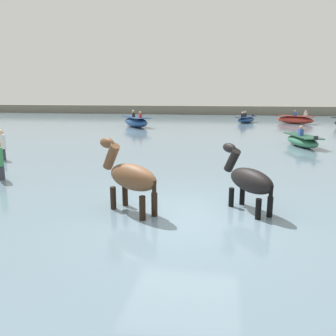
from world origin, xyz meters
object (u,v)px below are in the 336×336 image
Objects in this scene: horse_lead_bay at (130,179)px; horse_trailing_black at (249,182)px; boat_near_port at (302,141)px; boat_mid_outer at (136,122)px; boat_near_starboard at (295,120)px; person_spectator_far at (2,149)px; boat_distant_west at (246,120)px; person_wading_close at (0,166)px.

horse_lead_bay reaches higher than horse_trailing_black.
boat_near_port is 0.77× the size of boat_mid_outer.
horse_trailing_black is (2.54, 0.51, -0.09)m from horse_lead_bay.
horse_trailing_black is 0.48× the size of boat_mid_outer.
person_spectator_far reaches higher than boat_near_starboard.
boat_near_starboard is 4.10m from boat_distant_west.
boat_near_starboard is at bearing 71.92° from horse_lead_bay.
horse_lead_bay is 12.01m from boat_near_port.
boat_distant_west is (8.65, 5.26, -0.12)m from boat_mid_outer.
boat_mid_outer reaches higher than boat_near_port.
boat_near_port is 1.85× the size of person_wading_close.
boat_distant_west is at bearing 61.74° from person_spectator_far.
person_wading_close is (-8.33, -22.05, 0.14)m from boat_distant_west.
boat_near_starboard is at bearing 52.58° from person_spectator_far.
horse_lead_bay is 25.00m from boat_near_starboard.
boat_near_starboard is 0.83× the size of boat_mid_outer.
horse_trailing_black is at bearing -67.72° from boat_mid_outer.
horse_trailing_black is 23.83m from boat_near_starboard.
boat_mid_outer is 2.41× the size of person_wading_close.
boat_mid_outer is (-4.98, 18.86, -0.36)m from horse_lead_bay.
boat_mid_outer is 1.41× the size of boat_distant_west.
person_spectator_far is (-12.32, -5.61, 0.14)m from boat_near_port.
person_spectator_far is at bearing -96.79° from boat_mid_outer.
boat_mid_outer is 16.79m from person_wading_close.
horse_trailing_black is at bearing -92.74° from boat_distant_west.
person_wading_close is (0.32, -16.79, 0.03)m from boat_mid_outer.
person_wading_close is at bearing 155.98° from horse_lead_bay.
boat_near_starboard is (5.21, 23.25, -0.32)m from horse_trailing_black.
horse_lead_bay is 2.60m from horse_trailing_black.
horse_trailing_black reaches higher than boat_near_starboard.
boat_near_starboard is at bearing 60.22° from person_wading_close.
boat_mid_outer reaches higher than boat_distant_west.
person_spectator_far is at bearing 124.41° from person_wading_close.
horse_lead_bay is at bearing -75.23° from boat_mid_outer.
horse_trailing_black reaches higher than boat_near_port.
person_wading_close is (-10.35, -8.49, 0.14)m from boat_near_port.
horse_lead_bay is at bearing -168.66° from horse_trailing_black.
person_wading_close is (-4.65, 2.07, -0.33)m from horse_lead_bay.
boat_near_starboard reaches higher than boat_near_port.
horse_lead_bay is at bearing -24.02° from person_wading_close.
horse_lead_bay is 0.67× the size of boat_near_port.
boat_mid_outer is 2.41× the size of person_spectator_far.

